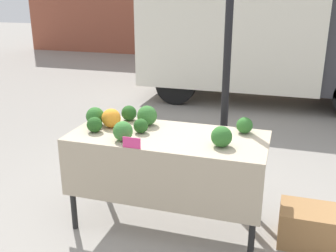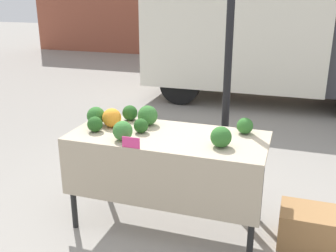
{
  "view_description": "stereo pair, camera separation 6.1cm",
  "coord_description": "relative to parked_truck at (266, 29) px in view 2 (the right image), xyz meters",
  "views": [
    {
      "loc": [
        0.92,
        -2.95,
        1.99
      ],
      "look_at": [
        0.0,
        0.0,
        0.93
      ],
      "focal_mm": 42.0,
      "sensor_mm": 36.0,
      "label": 1
    },
    {
      "loc": [
        0.97,
        -2.93,
        1.99
      ],
      "look_at": [
        0.0,
        0.0,
        0.93
      ],
      "focal_mm": 42.0,
      "sensor_mm": 36.0,
      "label": 2
    }
  ],
  "objects": [
    {
      "name": "tent_pole",
      "position": [
        0.02,
        -4.03,
        -0.23
      ],
      "size": [
        0.07,
        0.07,
        2.24
      ],
      "color": "black",
      "rests_on": "ground_plane"
    },
    {
      "name": "broccoli_head_7",
      "position": [
        -0.59,
        -4.66,
        -0.43
      ],
      "size": [
        0.12,
        0.12,
        0.12
      ],
      "color": "#23511E",
      "rests_on": "market_table"
    },
    {
      "name": "ground_plane",
      "position": [
        -0.36,
        -4.64,
        -1.35
      ],
      "size": [
        40.0,
        40.0,
        0.0
      ],
      "primitive_type": "plane",
      "color": "gray"
    },
    {
      "name": "broccoli_head_2",
      "position": [
        0.11,
        -4.76,
        -0.41
      ],
      "size": [
        0.16,
        0.16,
        0.16
      ],
      "color": "#2D6628",
      "rests_on": "market_table"
    },
    {
      "name": "romanesco_head",
      "position": [
        -0.97,
        -4.4,
        -0.44
      ],
      "size": [
        0.13,
        0.13,
        0.11
      ],
      "color": "#93B238",
      "rests_on": "market_table"
    },
    {
      "name": "orange_cauliflower",
      "position": [
        -0.89,
        -4.6,
        -0.41
      ],
      "size": [
        0.17,
        0.17,
        0.17
      ],
      "color": "orange",
      "rests_on": "market_table"
    },
    {
      "name": "produce_crate",
      "position": [
        0.84,
        -4.57,
        -1.19
      ],
      "size": [
        0.47,
        0.37,
        0.31
      ],
      "color": "#9E7042",
      "rests_on": "ground_plane"
    },
    {
      "name": "broccoli_head_3",
      "position": [
        -0.82,
        -4.37,
        -0.42
      ],
      "size": [
        0.14,
        0.14,
        0.14
      ],
      "color": "#23511E",
      "rests_on": "market_table"
    },
    {
      "name": "broccoli_head_6",
      "position": [
        0.25,
        -4.4,
        -0.42
      ],
      "size": [
        0.14,
        0.14,
        0.14
      ],
      "color": "#2D6628",
      "rests_on": "market_table"
    },
    {
      "name": "price_sign",
      "position": [
        -0.54,
        -5.0,
        -0.45
      ],
      "size": [
        0.15,
        0.01,
        0.09
      ],
      "color": "#E53D84",
      "rests_on": "market_table"
    },
    {
      "name": "broccoli_head_1",
      "position": [
        -0.66,
        -4.87,
        -0.41
      ],
      "size": [
        0.16,
        0.16,
        0.16
      ],
      "color": "#387533",
      "rests_on": "market_table"
    },
    {
      "name": "broccoli_head_5",
      "position": [
        -0.98,
        -4.75,
        -0.43
      ],
      "size": [
        0.13,
        0.13,
        0.13
      ],
      "color": "#23511E",
      "rests_on": "market_table"
    },
    {
      "name": "broccoli_head_4",
      "position": [
        -1.06,
        -4.58,
        -0.41
      ],
      "size": [
        0.16,
        0.16,
        0.16
      ],
      "color": "#2D6628",
      "rests_on": "market_table"
    },
    {
      "name": "broccoli_head_0",
      "position": [
        -0.61,
        -4.45,
        -0.4
      ],
      "size": [
        0.18,
        0.18,
        0.18
      ],
      "color": "#336B2D",
      "rests_on": "market_table"
    },
    {
      "name": "parked_truck",
      "position": [
        0.0,
        0.0,
        0.0
      ],
      "size": [
        4.64,
        1.86,
        2.56
      ],
      "color": "silver",
      "rests_on": "ground_plane"
    },
    {
      "name": "market_table",
      "position": [
        -0.36,
        -4.7,
        -0.62
      ],
      "size": [
        1.65,
        0.74,
        0.85
      ],
      "color": "tan",
      "rests_on": "ground_plane"
    }
  ]
}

